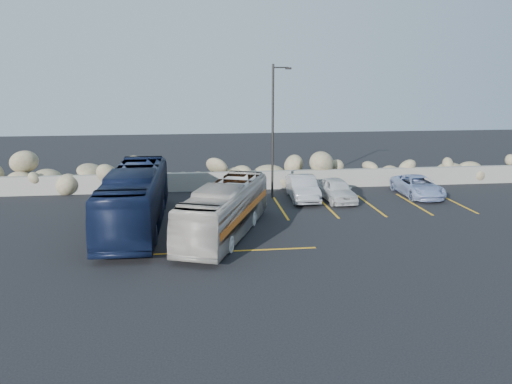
{
  "coord_description": "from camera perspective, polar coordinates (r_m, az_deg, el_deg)",
  "views": [
    {
      "loc": [
        -2.08,
        -20.01,
        7.33
      ],
      "look_at": [
        0.83,
        4.0,
        1.68
      ],
      "focal_mm": 35.0,
      "sensor_mm": 36.0,
      "label": 1
    }
  ],
  "objects": [
    {
      "name": "car_a",
      "position": [
        30.26,
        9.17,
        0.26
      ],
      "size": [
        1.86,
        4.05,
        1.35
      ],
      "primitive_type": "imported",
      "rotation": [
        0.0,
        0.0,
        0.07
      ],
      "color": "silver",
      "rests_on": "ground"
    },
    {
      "name": "parking_lines",
      "position": [
        27.44,
        7.55,
        -2.45
      ],
      "size": [
        18.16,
        9.36,
        0.01
      ],
      "color": "gold",
      "rests_on": "ground"
    },
    {
      "name": "ground",
      "position": [
        21.41,
        -0.92,
        -6.88
      ],
      "size": [
        90.0,
        90.0,
        0.0
      ],
      "primitive_type": "plane",
      "color": "black",
      "rests_on": "ground"
    },
    {
      "name": "seawall",
      "position": [
        32.78,
        -3.12,
        1.28
      ],
      "size": [
        60.0,
        0.4,
        1.2
      ],
      "primitive_type": "cube",
      "color": "gray",
      "rests_on": "ground"
    },
    {
      "name": "vintage_bus",
      "position": [
        23.34,
        -3.57,
        -2.04
      ],
      "size": [
        5.03,
        8.97,
        2.45
      ],
      "primitive_type": "imported",
      "rotation": [
        0.0,
        0.0,
        -0.36
      ],
      "color": "#BEB6AB",
      "rests_on": "ground"
    },
    {
      "name": "riprap_pile",
      "position": [
        33.82,
        -3.27,
        2.85
      ],
      "size": [
        54.0,
        2.8,
        2.6
      ],
      "primitive_type": null,
      "color": "#8C7B5C",
      "rests_on": "ground"
    },
    {
      "name": "car_d",
      "position": [
        32.62,
        18.01,
        0.64
      ],
      "size": [
        2.09,
        4.52,
        1.25
      ],
      "primitive_type": "imported",
      "rotation": [
        0.0,
        0.0,
        0.0
      ],
      "color": "#93A5D0",
      "rests_on": "ground"
    },
    {
      "name": "lamppost",
      "position": [
        30.03,
        2.03,
        7.34
      ],
      "size": [
        1.14,
        0.18,
        8.0
      ],
      "color": "#282624",
      "rests_on": "ground"
    },
    {
      "name": "car_b",
      "position": [
        30.25,
        5.34,
        0.47
      ],
      "size": [
        1.69,
        4.43,
        1.44
      ],
      "primitive_type": "imported",
      "rotation": [
        0.0,
        0.0,
        -0.04
      ],
      "color": "#A5A5AA",
      "rests_on": "ground"
    },
    {
      "name": "tour_coach",
      "position": [
        25.16,
        -13.65,
        -0.7
      ],
      "size": [
        2.58,
        10.6,
        2.95
      ],
      "primitive_type": "imported",
      "rotation": [
        0.0,
        0.0,
        -0.01
      ],
      "color": "#101835",
      "rests_on": "ground"
    }
  ]
}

